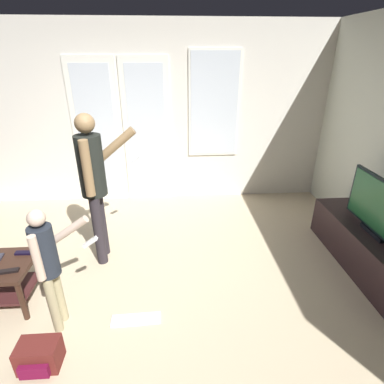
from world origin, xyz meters
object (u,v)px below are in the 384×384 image
object	(u,v)px
tv_remote_black	(25,253)
person_adult	(94,178)
tv_stand	(368,252)
flat_screen_tv	(380,208)
person_child	(48,261)
loose_keyboard	(136,319)
dvd_remote_slim	(8,271)
backpack	(39,356)

from	to	relation	value
tv_remote_black	person_adult	bearing A→B (deg)	42.10
tv_stand	tv_remote_black	xyz separation A→B (m)	(-3.50, -0.09, 0.23)
flat_screen_tv	person_child	distance (m)	3.13
person_child	loose_keyboard	xyz separation A→B (m)	(0.64, -0.01, -0.67)
loose_keyboard	flat_screen_tv	bearing A→B (deg)	12.70
tv_stand	person_adult	xyz separation A→B (m)	(-2.89, 0.42, 0.77)
dvd_remote_slim	person_adult	bearing A→B (deg)	40.98
tv_stand	person_child	distance (m)	3.16
loose_keyboard	tv_remote_black	world-z (taller)	tv_remote_black
flat_screen_tv	backpack	world-z (taller)	flat_screen_tv
backpack	loose_keyboard	world-z (taller)	backpack
loose_keyboard	dvd_remote_slim	world-z (taller)	dvd_remote_slim
tv_stand	dvd_remote_slim	xyz separation A→B (m)	(-3.53, -0.35, 0.23)
tv_stand	tv_remote_black	bearing A→B (deg)	-178.53
loose_keyboard	tv_remote_black	size ratio (longest dim) A/B	2.61
person_adult	backpack	size ratio (longest dim) A/B	5.50
dvd_remote_slim	backpack	bearing A→B (deg)	-64.29
person_child	loose_keyboard	world-z (taller)	person_child
person_adult	backpack	bearing A→B (deg)	-99.44
backpack	tv_remote_black	size ratio (longest dim) A/B	1.78
tv_stand	loose_keyboard	bearing A→B (deg)	-167.39
dvd_remote_slim	tv_remote_black	bearing A→B (deg)	74.61
flat_screen_tv	person_child	size ratio (longest dim) A/B	0.87
tv_stand	dvd_remote_slim	world-z (taller)	dvd_remote_slim
backpack	tv_remote_black	distance (m)	0.99
person_child	loose_keyboard	size ratio (longest dim) A/B	2.57
flat_screen_tv	tv_remote_black	distance (m)	3.52
flat_screen_tv	person_child	bearing A→B (deg)	-170.00
backpack	dvd_remote_slim	world-z (taller)	dvd_remote_slim
person_adult	tv_remote_black	world-z (taller)	person_adult
tv_stand	person_adult	distance (m)	3.03
flat_screen_tv	dvd_remote_slim	world-z (taller)	flat_screen_tv
flat_screen_tv	person_adult	distance (m)	2.93
person_child	tv_stand	bearing A→B (deg)	9.93
flat_screen_tv	tv_remote_black	xyz separation A→B (m)	(-3.50, -0.09, -0.30)
tv_stand	dvd_remote_slim	distance (m)	3.56
tv_stand	tv_remote_black	size ratio (longest dim) A/B	10.20
flat_screen_tv	person_adult	world-z (taller)	person_adult
flat_screen_tv	dvd_remote_slim	bearing A→B (deg)	-174.22
person_child	tv_remote_black	size ratio (longest dim) A/B	6.70
person_child	flat_screen_tv	bearing A→B (deg)	10.00
person_child	tv_remote_black	bearing A→B (deg)	133.23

